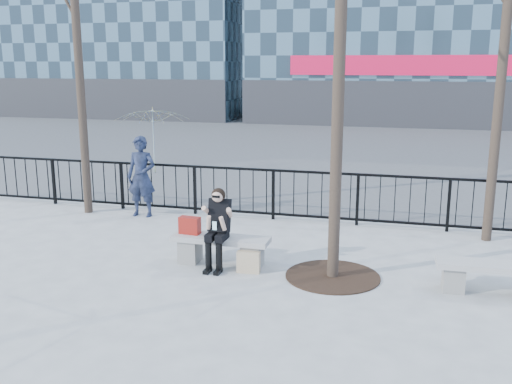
% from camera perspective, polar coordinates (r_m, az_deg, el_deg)
% --- Properties ---
extents(ground, '(120.00, 120.00, 0.00)m').
position_cam_1_polar(ground, '(9.72, -3.52, -7.22)').
color(ground, gray).
rests_on(ground, ground).
extents(street_surface, '(60.00, 23.00, 0.01)m').
position_cam_1_polar(street_surface, '(24.06, 7.82, 4.75)').
color(street_surface, '#474747').
rests_on(street_surface, ground).
extents(railing, '(14.00, 0.06, 1.10)m').
position_cam_1_polar(railing, '(12.33, 0.83, -0.18)').
color(railing, black).
rests_on(railing, ground).
extents(tree_grate, '(1.50, 1.50, 0.02)m').
position_cam_1_polar(tree_grate, '(9.23, 7.67, -8.34)').
color(tree_grate, black).
rests_on(tree_grate, ground).
extents(bench_main, '(1.65, 0.46, 0.49)m').
position_cam_1_polar(bench_main, '(9.62, -3.55, -5.53)').
color(bench_main, slate).
rests_on(bench_main, ground).
extents(bench_second, '(1.59, 0.44, 0.47)m').
position_cam_1_polar(bench_second, '(9.11, 22.52, -7.67)').
color(bench_second, slate).
rests_on(bench_second, ground).
extents(seated_woman, '(0.50, 0.64, 1.34)m').
position_cam_1_polar(seated_woman, '(9.36, -3.89, -3.69)').
color(seated_woman, black).
rests_on(seated_woman, ground).
extents(handbag, '(0.37, 0.19, 0.29)m').
position_cam_1_polar(handbag, '(9.72, -6.64, -3.33)').
color(handbag, maroon).
rests_on(handbag, bench_main).
extents(shopping_bag, '(0.38, 0.16, 0.35)m').
position_cam_1_polar(shopping_bag, '(9.28, -0.75, -7.02)').
color(shopping_bag, beige).
rests_on(shopping_bag, ground).
extents(standing_man, '(0.67, 0.45, 1.78)m').
position_cam_1_polar(standing_man, '(12.73, -11.38, 1.53)').
color(standing_man, black).
rests_on(standing_man, ground).
extents(vendor_umbrella, '(2.61, 2.65, 2.03)m').
position_cam_1_polar(vendor_umbrella, '(17.65, -10.24, 5.09)').
color(vendor_umbrella, yellow).
rests_on(vendor_umbrella, ground).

